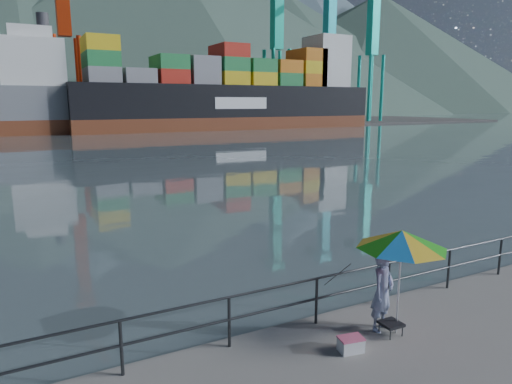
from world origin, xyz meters
The scene contains 12 objects.
harbor_water centered at (0.00, 130.00, 0.00)m, with size 500.00×280.00×0.00m, color #506267.
far_dock centered at (10.00, 93.00, 0.00)m, with size 200.00×40.00×0.40m, color #514F4C.
guardrail centered at (0.00, 1.70, 0.52)m, with size 22.00×0.06×1.03m.
mountains centered at (38.82, 207.75, 35.55)m, with size 600.00×332.80×80.00m.
port_cranes centered at (31.00, 84.00, 16.00)m, with size 116.00×28.00×38.40m.
container_stacks centered at (28.20, 93.32, 2.55)m, with size 58.00×5.40×7.80m.
fisherman centered at (2.03, 0.88, 0.82)m, with size 0.60×0.39×1.65m, color navy.
beach_umbrella centered at (2.19, 0.61, 1.97)m, with size 2.16×2.16×2.15m.
folding_stool centered at (2.05, 0.61, 0.14)m, with size 0.41×0.41×0.26m.
cooler_bag centered at (0.93, 0.48, 0.13)m, with size 0.44×0.29×0.25m, color silver.
fishing_rod centered at (1.63, 1.86, 0.00)m, with size 0.02×0.02×1.88m, color black.
container_ship centered at (33.06, 72.45, 5.86)m, with size 56.39×9.40×18.10m.
Camera 1 is at (-4.26, -5.59, 4.57)m, focal length 32.00 mm.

